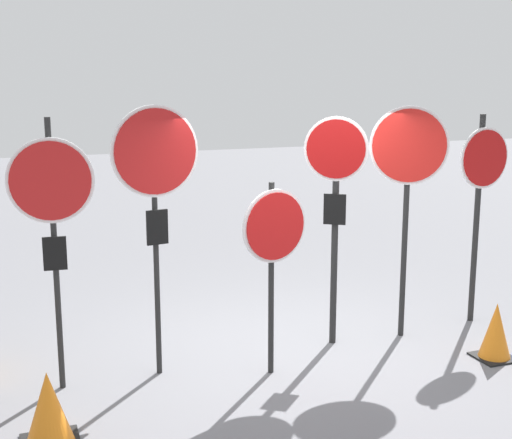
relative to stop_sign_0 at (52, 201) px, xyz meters
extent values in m
plane|color=slate|center=(2.38, -0.01, -1.80)|extent=(40.00, 40.00, 0.00)
cylinder|color=black|center=(0.00, 0.05, -0.53)|extent=(0.05, 0.05, 2.54)
cylinder|color=white|center=(0.00, 0.00, 0.18)|extent=(0.77, 0.10, 0.77)
cylinder|color=red|center=(0.00, -0.02, 0.18)|extent=(0.71, 0.10, 0.71)
cube|color=black|center=(0.00, 0.00, -0.48)|extent=(0.21, 0.05, 0.31)
cylinder|color=black|center=(0.94, 0.06, -0.51)|extent=(0.05, 0.05, 2.57)
cylinder|color=white|center=(0.95, 0.01, 0.41)|extent=(0.85, 0.15, 0.86)
cylinder|color=red|center=(0.95, -0.01, 0.41)|extent=(0.79, 0.14, 0.80)
cube|color=black|center=(0.95, 0.01, -0.31)|extent=(0.21, 0.05, 0.33)
cylinder|color=black|center=(1.98, -0.32, -0.84)|extent=(0.06, 0.06, 1.91)
cylinder|color=white|center=(1.99, -0.37, -0.30)|extent=(0.70, 0.18, 0.71)
cylinder|color=red|center=(1.99, -0.39, -0.30)|extent=(0.64, 0.17, 0.65)
cylinder|color=black|center=(2.91, 0.19, -0.57)|extent=(0.07, 0.07, 2.45)
cylinder|color=white|center=(2.88, 0.14, 0.35)|extent=(0.58, 0.39, 0.67)
cylinder|color=#AD0F0F|center=(2.87, 0.12, 0.35)|extent=(0.53, 0.36, 0.61)
cube|color=black|center=(2.88, 0.14, -0.29)|extent=(0.21, 0.15, 0.33)
cylinder|color=black|center=(3.74, 0.12, -0.55)|extent=(0.06, 0.06, 2.50)
cylinder|color=white|center=(3.71, 0.07, 0.36)|extent=(0.76, 0.41, 0.84)
cylinder|color=red|center=(3.70, 0.05, 0.36)|extent=(0.71, 0.38, 0.78)
cylinder|color=black|center=(4.79, 0.25, -0.57)|extent=(0.07, 0.07, 2.46)
cylinder|color=white|center=(4.80, 0.20, 0.17)|extent=(0.70, 0.10, 0.70)
cylinder|color=#AD0F0F|center=(4.80, 0.18, 0.17)|extent=(0.64, 0.10, 0.64)
cube|color=black|center=(4.29, -0.81, -1.79)|extent=(0.39, 0.39, 0.02)
cone|color=orange|center=(4.29, -0.81, -1.49)|extent=(0.33, 0.33, 0.58)
cone|color=orange|center=(-0.19, -1.01, -1.48)|extent=(0.38, 0.38, 0.60)
camera|label=1|loc=(-0.48, -6.47, 1.11)|focal=50.00mm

